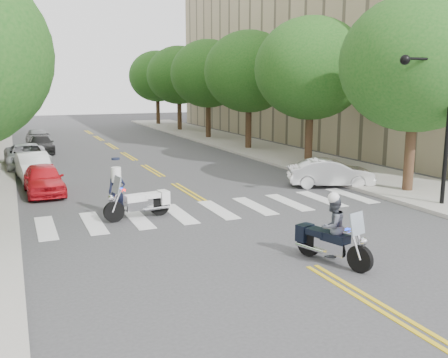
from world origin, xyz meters
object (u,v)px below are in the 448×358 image
motorcycle_police (331,231)px  officer_standing (117,192)px  convertible (330,173)px  motorcycle_parked (143,202)px

motorcycle_police → officer_standing: (-4.25, 7.20, -0.01)m
officer_standing → convertible: 10.22m
convertible → motorcycle_parked: bearing=124.4°
motorcycle_parked → convertible: 9.58m
motorcycle_parked → convertible: motorcycle_parked is taller
motorcycle_parked → officer_standing: (-0.77, 0.75, 0.29)m
motorcycle_police → convertible: size_ratio=0.59×
motorcycle_parked → officer_standing: officer_standing is taller
motorcycle_parked → convertible: size_ratio=0.63×
officer_standing → convertible: (10.15, 1.22, -0.20)m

